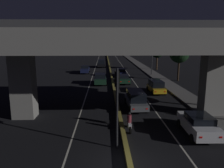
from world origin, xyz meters
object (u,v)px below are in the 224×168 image
(street_lamp, at_px, (151,52))
(motorcycle_white_filtering_near, at_px, (129,123))
(traffic_light_left_of_median, at_px, (117,95))
(car_black_third_oncoming, at_px, (101,63))
(car_white_lead, at_px, (198,124))
(car_dark_green_lead_oncoming, at_px, (100,79))
(car_dark_green_fourth, at_px, (123,79))
(car_grey_second, at_px, (136,99))
(car_dark_blue_fifth, at_px, (121,72))
(car_taxi_yellow_third, at_px, (156,86))
(car_dark_blue_second_oncoming, at_px, (85,69))

(street_lamp, distance_m, motorcycle_white_filtering_near, 28.22)
(traffic_light_left_of_median, relative_size, car_black_third_oncoming, 1.19)
(car_white_lead, bearing_deg, traffic_light_left_of_median, 108.09)
(traffic_light_left_of_median, distance_m, car_dark_green_lead_oncoming, 21.14)
(traffic_light_left_of_median, distance_m, car_black_third_oncoming, 43.55)
(car_dark_green_lead_oncoming, height_order, motorcycle_white_filtering_near, car_dark_green_lead_oncoming)
(car_dark_green_fourth, height_order, motorcycle_white_filtering_near, motorcycle_white_filtering_near)
(traffic_light_left_of_median, relative_size, car_dark_green_lead_oncoming, 1.24)
(car_grey_second, xyz_separation_m, car_dark_green_lead_oncoming, (-3.83, 12.63, -0.08))
(car_dark_blue_fifth, height_order, motorcycle_white_filtering_near, car_dark_blue_fifth)
(car_grey_second, relative_size, car_black_third_oncoming, 1.10)
(car_taxi_yellow_third, bearing_deg, car_dark_green_lead_oncoming, 49.81)
(car_dark_green_lead_oncoming, bearing_deg, car_white_lead, 20.02)
(car_taxi_yellow_third, relative_size, car_black_third_oncoming, 0.96)
(car_dark_blue_fifth, bearing_deg, car_black_third_oncoming, 15.75)
(street_lamp, distance_m, car_dark_blue_second_oncoming, 14.18)
(car_black_third_oncoming, height_order, motorcycle_white_filtering_near, car_black_third_oncoming)
(car_dark_blue_second_oncoming, bearing_deg, car_dark_blue_fifth, 55.03)
(car_dark_green_fourth, height_order, car_dark_blue_fifth, car_dark_blue_fifth)
(traffic_light_left_of_median, xyz_separation_m, car_dark_green_fourth, (2.23, 21.74, -2.76))
(street_lamp, relative_size, car_dark_blue_fifth, 1.72)
(car_taxi_yellow_third, xyz_separation_m, car_dark_green_fourth, (-3.79, 6.81, -0.14))
(street_lamp, xyz_separation_m, car_dark_green_fourth, (-6.05, -7.94, -3.94))
(car_taxi_yellow_third, bearing_deg, traffic_light_left_of_median, 156.64)
(street_lamp, xyz_separation_m, car_grey_second, (-5.87, -21.39, -3.73))
(car_dark_green_lead_oncoming, xyz_separation_m, car_dark_blue_second_oncoming, (-3.44, 12.40, -0.08))
(car_white_lead, bearing_deg, car_taxi_yellow_third, 1.71)
(car_dark_blue_fifth, relative_size, car_black_third_oncoming, 1.07)
(car_dark_green_fourth, xyz_separation_m, car_black_third_oncoming, (-3.79, 21.71, 0.29))
(car_grey_second, relative_size, car_dark_green_lead_oncoming, 1.14)
(car_taxi_yellow_third, relative_size, car_dark_green_fourth, 0.85)
(traffic_light_left_of_median, relative_size, car_white_lead, 1.19)
(traffic_light_left_of_median, xyz_separation_m, motorcycle_white_filtering_near, (1.10, 2.69, -2.88))
(traffic_light_left_of_median, relative_size, street_lamp, 0.65)
(car_dark_blue_second_oncoming, bearing_deg, car_dark_green_lead_oncoming, 14.33)
(traffic_light_left_of_median, xyz_separation_m, car_dark_blue_second_oncoming, (-4.86, 33.32, -2.72))
(car_dark_blue_fifth, bearing_deg, car_dark_green_fourth, 179.87)
(street_lamp, bearing_deg, car_dark_blue_second_oncoming, 164.51)
(traffic_light_left_of_median, relative_size, car_dark_blue_second_oncoming, 1.06)
(traffic_light_left_of_median, xyz_separation_m, car_grey_second, (2.41, 8.29, -2.55))
(car_dark_blue_second_oncoming, distance_m, car_black_third_oncoming, 10.65)
(car_black_third_oncoming, bearing_deg, car_white_lead, 10.48)
(car_dark_blue_second_oncoming, bearing_deg, car_taxi_yellow_third, 29.47)
(traffic_light_left_of_median, bearing_deg, car_black_third_oncoming, 92.05)
(car_dark_blue_fifth, bearing_deg, car_white_lead, -171.17)
(car_grey_second, bearing_deg, car_dark_blue_second_oncoming, 14.65)
(street_lamp, xyz_separation_m, motorcycle_white_filtering_near, (-7.18, -26.99, -4.06))
(car_grey_second, height_order, car_dark_blue_second_oncoming, car_grey_second)
(traffic_light_left_of_median, height_order, car_dark_green_fourth, traffic_light_left_of_median)
(car_dark_green_lead_oncoming, bearing_deg, car_dark_blue_fifth, 152.08)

